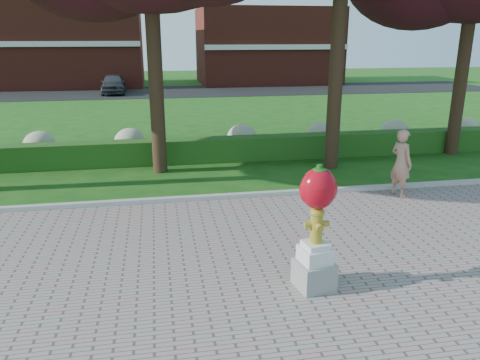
{
  "coord_description": "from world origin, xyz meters",
  "views": [
    {
      "loc": [
        -2.02,
        -8.5,
        4.15
      ],
      "look_at": [
        -0.32,
        1.0,
        1.15
      ],
      "focal_mm": 35.0,
      "sensor_mm": 36.0,
      "label": 1
    }
  ],
  "objects": [
    {
      "name": "street",
      "position": [
        0.0,
        28.0,
        0.01
      ],
      "size": [
        50.0,
        8.0,
        0.02
      ],
      "primitive_type": "cube",
      "color": "black",
      "rests_on": "ground"
    },
    {
      "name": "hydrangea_row",
      "position": [
        0.57,
        8.0,
        0.55
      ],
      "size": [
        20.1,
        1.1,
        0.99
      ],
      "color": "#B1AF87",
      "rests_on": "ground"
    },
    {
      "name": "building_left",
      "position": [
        -10.0,
        34.0,
        3.5
      ],
      "size": [
        14.0,
        8.0,
        7.0
      ],
      "primitive_type": "cube",
      "color": "maroon",
      "rests_on": "ground"
    },
    {
      "name": "hydrant_sculpture",
      "position": [
        0.46,
        -1.74,
        1.18
      ],
      "size": [
        0.68,
        0.68,
        2.16
      ],
      "rotation": [
        0.0,
        0.0,
        0.18
      ],
      "color": "gray",
      "rests_on": "walkway"
    },
    {
      "name": "curb",
      "position": [
        0.0,
        3.0,
        0.07
      ],
      "size": [
        40.0,
        0.18,
        0.15
      ],
      "primitive_type": "cube",
      "color": "#ADADA5",
      "rests_on": "ground"
    },
    {
      "name": "parked_car",
      "position": [
        -5.05,
        27.49,
        0.73
      ],
      "size": [
        1.79,
        4.23,
        1.43
      ],
      "primitive_type": "imported",
      "rotation": [
        0.0,
        0.0,
        0.02
      ],
      "color": "#3D3F44",
      "rests_on": "street"
    },
    {
      "name": "lawn_hedge",
      "position": [
        0.0,
        7.0,
        0.4
      ],
      "size": [
        24.0,
        0.7,
        0.8
      ],
      "primitive_type": "cube",
      "color": "#1B4714",
      "rests_on": "ground"
    },
    {
      "name": "ground",
      "position": [
        0.0,
        0.0,
        0.0
      ],
      "size": [
        100.0,
        100.0,
        0.0
      ],
      "primitive_type": "plane",
      "color": "#134F14",
      "rests_on": "ground"
    },
    {
      "name": "woman",
      "position": [
        4.23,
        2.41,
        0.94
      ],
      "size": [
        0.62,
        0.76,
        1.8
      ],
      "primitive_type": "imported",
      "rotation": [
        0.0,
        0.0,
        1.9
      ],
      "color": "tan",
      "rests_on": "walkway"
    },
    {
      "name": "building_right",
      "position": [
        8.0,
        34.0,
        3.2
      ],
      "size": [
        12.0,
        8.0,
        6.4
      ],
      "primitive_type": "cube",
      "color": "maroon",
      "rests_on": "ground"
    }
  ]
}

